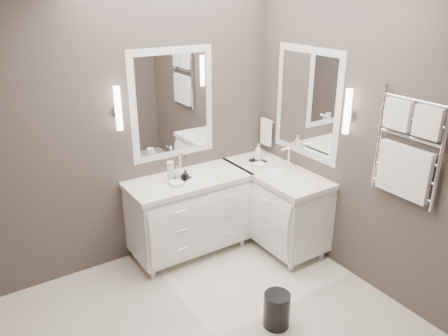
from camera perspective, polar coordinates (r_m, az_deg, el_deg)
wall_back at (r=4.27m, az=-12.09°, el=4.81°), size 3.20×0.01×2.70m
wall_front at (r=2.06m, az=22.39°, el=-16.71°), size 3.20×0.01×2.70m
wall_right at (r=4.02m, az=18.54°, el=3.04°), size 0.01×3.00×2.70m
vanity_back at (r=4.53m, az=-4.60°, el=-5.56°), size 1.24×0.59×0.97m
vanity_right at (r=4.73m, az=6.69°, el=-4.38°), size 0.59×1.24×0.97m
mirror_back at (r=4.37m, az=-6.70°, el=8.29°), size 0.90×0.02×1.10m
mirror_right at (r=4.46m, az=10.76°, el=8.34°), size 0.02×0.90×1.10m
sconce_back at (r=4.09m, az=-13.65°, el=7.46°), size 0.06×0.06×0.40m
sconce_right at (r=4.02m, az=15.82°, el=7.01°), size 0.06×0.06×0.40m
towel_bar_corner at (r=4.95m, az=5.52°, el=4.77°), size 0.03×0.22×0.30m
towel_ladder at (r=3.74m, az=22.77°, el=1.76°), size 0.06×0.58×0.90m
waste_bin at (r=3.80m, az=6.89°, el=-17.91°), size 0.27×0.27×0.31m
amenity_tray_back at (r=4.33m, az=-5.59°, el=-1.43°), size 0.20×0.17×0.02m
amenity_tray_right at (r=4.77m, az=4.45°, el=0.90°), size 0.14×0.17×0.02m
water_bottle at (r=4.28m, az=-6.99°, el=-0.47°), size 0.07×0.07×0.20m
soap_bottle_a at (r=4.30m, az=-6.10°, el=-0.54°), size 0.07×0.07×0.12m
soap_bottle_b at (r=4.29m, az=-5.07°, el=-0.80°), size 0.09×0.09×0.09m
soap_bottle_c at (r=4.74m, az=4.48°, el=2.08°), size 0.08×0.08×0.19m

